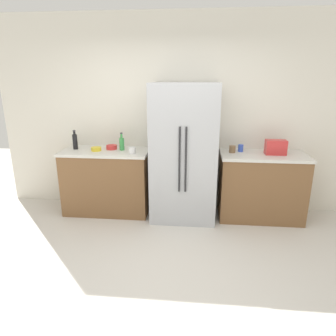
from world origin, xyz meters
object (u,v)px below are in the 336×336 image
at_px(cup_b, 241,148).
at_px(cup_c, 132,150).
at_px(bottle_a, 75,141).
at_px(cup_a, 232,149).
at_px(refrigerator, 184,153).
at_px(bottle_b, 122,143).
at_px(bowl_a, 96,149).
at_px(bowl_b, 112,147).
at_px(toaster, 276,147).

height_order(cup_b, cup_c, cup_b).
bearing_deg(bottle_a, cup_a, 0.28).
relative_size(cup_a, cup_b, 0.97).
height_order(bottle_a, cup_a, bottle_a).
xyz_separation_m(refrigerator, cup_b, (0.79, 0.18, 0.05)).
distance_m(cup_b, cup_c, 1.52).
distance_m(bottle_b, cup_a, 1.56).
bearing_deg(bottle_b, cup_b, 2.52).
bearing_deg(refrigerator, bottle_a, 176.51).
relative_size(bottle_a, bowl_a, 1.93).
relative_size(bowl_a, bowl_b, 0.92).
bearing_deg(bottle_a, bottle_b, 0.60).
bearing_deg(bowl_b, bottle_a, -174.95).
relative_size(bottle_a, cup_c, 2.90).
bearing_deg(bowl_b, toaster, -2.10).
bearing_deg(cup_c, bowl_a, 169.87).
xyz_separation_m(bottle_b, cup_b, (1.68, 0.07, -0.05)).
bearing_deg(bottle_b, toaster, -1.21).
distance_m(cup_c, bowl_a, 0.55).
xyz_separation_m(bottle_a, cup_a, (2.25, 0.01, -0.07)).
bearing_deg(bottle_b, bowl_a, -167.17).
xyz_separation_m(refrigerator, bowl_a, (-1.25, 0.02, 0.02)).
bearing_deg(toaster, bottle_b, 178.79).
xyz_separation_m(toaster, bottle_b, (-2.13, 0.04, -0.00)).
distance_m(cup_b, bowl_b, 1.85).
bearing_deg(bowl_a, bottle_a, 167.54).
xyz_separation_m(cup_a, cup_b, (0.12, 0.07, 0.00)).
distance_m(toaster, bowl_a, 2.49).
bearing_deg(bottle_b, bottle_a, -179.40).
bearing_deg(cup_b, toaster, -14.97).
xyz_separation_m(refrigerator, cup_c, (-0.71, -0.07, 0.04)).
height_order(bottle_b, cup_a, bottle_b).
distance_m(toaster, cup_a, 0.57).
xyz_separation_m(bottle_a, bowl_a, (0.33, -0.07, -0.09)).
bearing_deg(cup_b, bottle_a, -178.03).
bearing_deg(bowl_b, cup_a, -1.18).
bearing_deg(toaster, cup_b, 165.03).
height_order(refrigerator, bowl_a, refrigerator).
relative_size(toaster, bottle_b, 1.08).
bearing_deg(cup_c, cup_a, 7.50).
height_order(bottle_b, bowl_b, bottle_b).
bearing_deg(bowl_b, bowl_a, -148.03).
xyz_separation_m(toaster, bottle_a, (-2.82, 0.04, 0.02)).
relative_size(cup_c, bowl_b, 0.61).
relative_size(bottle_a, cup_a, 2.90).
height_order(toaster, bottle_b, bottle_b).
bearing_deg(bottle_b, cup_c, -43.53).
xyz_separation_m(bottle_b, bowl_a, (-0.35, -0.08, -0.07)).
relative_size(bottle_a, bottle_b, 1.10).
height_order(bottle_a, cup_b, bottle_a).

